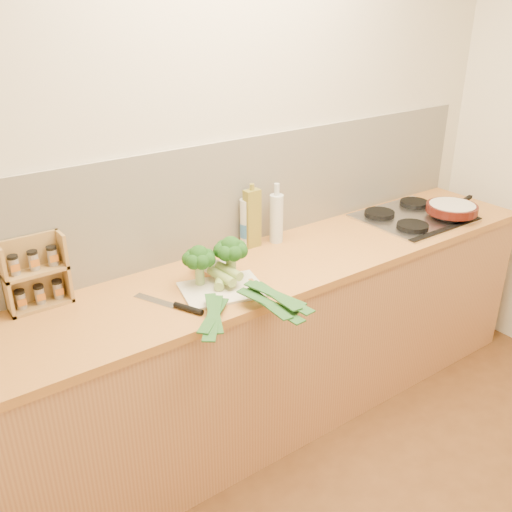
{
  "coord_description": "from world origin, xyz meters",
  "views": [
    {
      "loc": [
        -1.49,
        -0.74,
        2.07
      ],
      "look_at": [
        -0.16,
        1.1,
        1.02
      ],
      "focal_mm": 40.0,
      "sensor_mm": 36.0,
      "label": 1
    }
  ],
  "objects_px": {
    "chefs_knife": "(180,307)",
    "chopping_board": "(223,289)",
    "gas_hob": "(414,216)",
    "skillet": "(452,208)",
    "spice_rack": "(36,276)"
  },
  "relations": [
    {
      "from": "chopping_board",
      "to": "skillet",
      "type": "height_order",
      "value": "skillet"
    },
    {
      "from": "gas_hob",
      "to": "chopping_board",
      "type": "height_order",
      "value": "gas_hob"
    },
    {
      "from": "spice_rack",
      "to": "skillet",
      "type": "bearing_deg",
      "value": -9.56
    },
    {
      "from": "gas_hob",
      "to": "spice_rack",
      "type": "distance_m",
      "value": 2.05
    },
    {
      "from": "chefs_knife",
      "to": "skillet",
      "type": "distance_m",
      "value": 1.75
    },
    {
      "from": "gas_hob",
      "to": "chefs_knife",
      "type": "distance_m",
      "value": 1.58
    },
    {
      "from": "chopping_board",
      "to": "chefs_knife",
      "type": "height_order",
      "value": "chefs_knife"
    },
    {
      "from": "chefs_knife",
      "to": "skillet",
      "type": "bearing_deg",
      "value": -24.64
    },
    {
      "from": "chopping_board",
      "to": "spice_rack",
      "type": "relative_size",
      "value": 1.16
    },
    {
      "from": "chopping_board",
      "to": "spice_rack",
      "type": "xyz_separation_m",
      "value": [
        -0.68,
        0.34,
        0.12
      ]
    },
    {
      "from": "chefs_knife",
      "to": "chopping_board",
      "type": "bearing_deg",
      "value": -17.1
    },
    {
      "from": "gas_hob",
      "to": "chefs_knife",
      "type": "height_order",
      "value": "gas_hob"
    },
    {
      "from": "skillet",
      "to": "spice_rack",
      "type": "distance_m",
      "value": 2.23
    },
    {
      "from": "skillet",
      "to": "spice_rack",
      "type": "height_order",
      "value": "spice_rack"
    },
    {
      "from": "chopping_board",
      "to": "skillet",
      "type": "relative_size",
      "value": 0.84
    }
  ]
}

